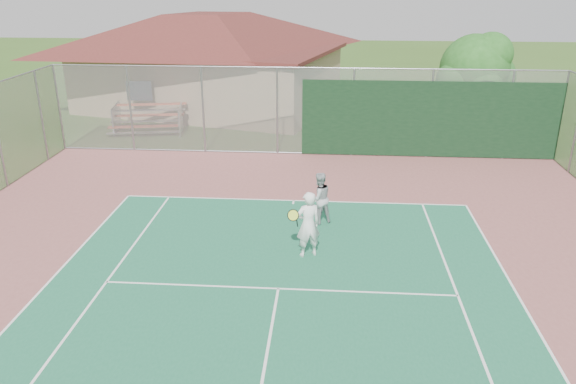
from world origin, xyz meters
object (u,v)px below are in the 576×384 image
object	(u,v)px
bleachers	(148,118)
tree	(476,71)
player_white_front	(308,225)
player_grey_back	(319,199)
clubhouse	(209,52)

from	to	relation	value
bleachers	tree	size ratio (longest dim) A/B	0.74
player_white_front	player_grey_back	size ratio (longest dim) A/B	1.14
player_white_front	tree	bearing A→B (deg)	-143.15
tree	player_white_front	xyz separation A→B (m)	(-6.51, -11.02, -2.21)
clubhouse	tree	size ratio (longest dim) A/B	3.30
clubhouse	tree	xyz separation A→B (m)	(12.57, -6.30, 0.10)
bleachers	player_grey_back	size ratio (longest dim) A/B	2.24
clubhouse	player_grey_back	size ratio (longest dim) A/B	10.01
tree	player_grey_back	world-z (taller)	tree
bleachers	player_white_front	size ratio (longest dim) A/B	1.96
tree	player_grey_back	xyz separation A→B (m)	(-6.27, -8.92, -2.32)
tree	player_grey_back	bearing A→B (deg)	-125.13
player_grey_back	clubhouse	bearing A→B (deg)	-97.66
clubhouse	player_white_front	bearing A→B (deg)	-55.78
bleachers	tree	world-z (taller)	tree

